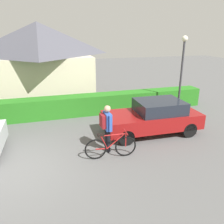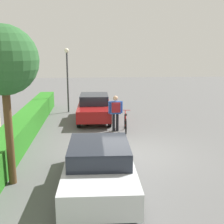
# 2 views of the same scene
# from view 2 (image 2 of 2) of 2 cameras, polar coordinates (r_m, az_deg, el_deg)

# --- Properties ---
(ground_plane) EXTENTS (60.00, 60.00, 0.00)m
(ground_plane) POSITION_cam_2_polar(r_m,az_deg,el_deg) (10.95, 4.86, -8.27)
(ground_plane) COLOR #595959
(hedge_row) EXTENTS (19.25, 0.90, 1.01)m
(hedge_row) POSITION_cam_2_polar(r_m,az_deg,el_deg) (11.04, -19.80, -6.04)
(hedge_row) COLOR #27741E
(hedge_row) RESTS_ON ground
(parked_car_near) EXTENTS (4.42, 1.93, 1.40)m
(parked_car_near) POSITION_cam_2_polar(r_m,az_deg,el_deg) (8.07, -2.59, -10.46)
(parked_car_near) COLOR silver
(parked_car_near) RESTS_ON ground
(parked_car_far) EXTENTS (4.02, 1.84, 1.41)m
(parked_car_far) POSITION_cam_2_polar(r_m,az_deg,el_deg) (15.77, -3.59, 0.96)
(parked_car_far) COLOR maroon
(parked_car_far) RESTS_ON ground
(bicycle) EXTENTS (1.78, 0.50, 0.93)m
(bicycle) POSITION_cam_2_polar(r_m,az_deg,el_deg) (13.73, 2.71, -2.18)
(bicycle) COLOR black
(bicycle) RESTS_ON ground
(person_rider) EXTENTS (0.36, 0.69, 1.73)m
(person_rider) POSITION_cam_2_polar(r_m,az_deg,el_deg) (13.51, 0.72, 0.44)
(person_rider) COLOR black
(person_rider) RESTS_ON ground
(street_lamp) EXTENTS (0.28, 0.28, 3.94)m
(street_lamp) POSITION_cam_2_polar(r_m,az_deg,el_deg) (17.75, -8.95, 8.11)
(street_lamp) COLOR #38383D
(street_lamp) RESTS_ON ground
(tree_kerbside) EXTENTS (1.91, 1.91, 4.54)m
(tree_kerbside) POSITION_cam_2_polar(r_m,az_deg,el_deg) (8.31, -20.94, 9.40)
(tree_kerbside) COLOR brown
(tree_kerbside) RESTS_ON ground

